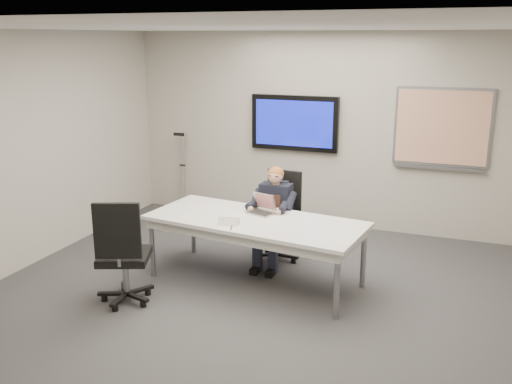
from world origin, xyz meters
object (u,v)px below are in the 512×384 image
(office_chair_near, at_px, (124,271))
(seated_person, at_px, (271,228))
(laptop, at_px, (262,208))
(office_chair_far, at_px, (278,233))
(conference_table, at_px, (255,226))

(office_chair_near, relative_size, seated_person, 0.95)
(laptop, bearing_deg, office_chair_far, 105.27)
(conference_table, relative_size, laptop, 6.87)
(office_chair_near, bearing_deg, office_chair_far, -143.80)
(conference_table, relative_size, office_chair_far, 2.28)
(office_chair_far, bearing_deg, office_chair_near, -116.64)
(office_chair_far, xyz_separation_m, office_chair_near, (-1.09, -1.76, 0.01))
(office_chair_far, distance_m, office_chair_near, 2.07)
(office_chair_near, xyz_separation_m, laptop, (1.06, 1.27, 0.44))
(seated_person, xyz_separation_m, laptop, (-0.03, -0.24, 0.31))
(office_chair_far, bearing_deg, laptop, -88.55)
(seated_person, bearing_deg, conference_table, -90.10)
(conference_table, distance_m, laptop, 0.30)
(conference_table, bearing_deg, laptop, 99.57)
(conference_table, height_order, laptop, laptop)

